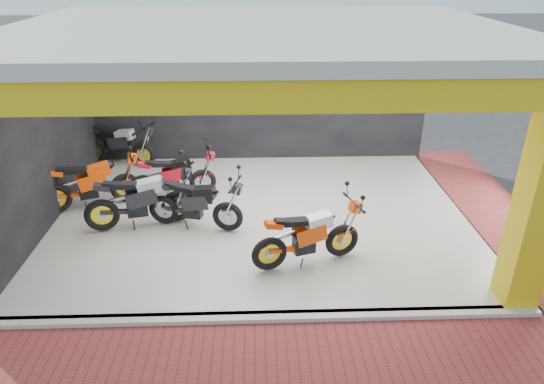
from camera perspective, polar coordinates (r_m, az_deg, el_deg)
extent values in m
plane|color=#2D2D30|center=(8.02, -1.02, -10.09)|extent=(80.00, 80.00, 0.00)
cube|color=silver|center=(9.68, -1.24, -2.87)|extent=(8.00, 6.00, 0.10)
cube|color=beige|center=(8.55, -1.47, 18.45)|extent=(8.40, 6.40, 0.20)
cube|color=black|center=(11.95, -1.54, 11.59)|extent=(8.20, 0.20, 3.50)
cube|color=black|center=(9.84, -26.09, 5.73)|extent=(0.20, 6.20, 3.50)
cube|color=gold|center=(7.50, 28.96, -0.79)|extent=(0.50, 0.50, 3.50)
cube|color=gold|center=(5.66, -1.09, 11.46)|extent=(8.40, 0.30, 0.40)
cube|color=gold|center=(9.52, 24.37, 15.22)|extent=(0.30, 6.40, 0.40)
cube|color=silver|center=(7.18, -0.87, -14.56)|extent=(8.00, 0.20, 0.10)
cube|color=maroon|center=(6.63, -0.72, -19.17)|extent=(9.00, 1.40, 0.03)
cube|color=maroon|center=(10.86, 25.03, -2.34)|extent=(1.40, 7.00, 0.03)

